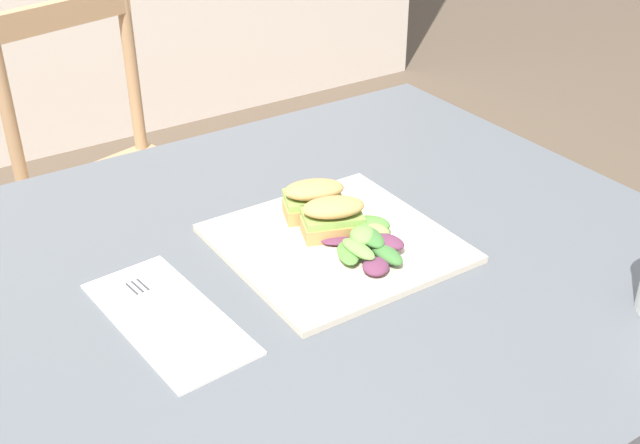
{
  "coord_description": "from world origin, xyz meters",
  "views": [
    {
      "loc": [
        -0.41,
        -0.82,
        1.33
      ],
      "look_at": [
        0.13,
        -0.0,
        0.76
      ],
      "focal_mm": 44.13,
      "sensor_mm": 36.0,
      "label": 1
    }
  ],
  "objects": [
    {
      "name": "chair_wooden_far",
      "position": [
        0.11,
        0.84,
        0.45
      ],
      "size": [
        0.49,
        0.49,
        0.87
      ],
      "color": "tan",
      "rests_on": "ground"
    },
    {
      "name": "fork_on_napkin",
      "position": [
        -0.14,
        -0.05,
        0.75
      ],
      "size": [
        0.04,
        0.19,
        0.0
      ],
      "color": "silver",
      "rests_on": "napkin_folded"
    },
    {
      "name": "napkin_folded",
      "position": [
        -0.14,
        -0.07,
        0.74
      ],
      "size": [
        0.14,
        0.27,
        0.0
      ],
      "primitive_type": "cube",
      "rotation": [
        0.0,
        0.0,
        0.08
      ],
      "color": "silver",
      "rests_on": "dining_table"
    },
    {
      "name": "salad_mixed_greens",
      "position": [
        0.16,
        -0.08,
        0.76
      ],
      "size": [
        0.13,
        0.15,
        0.03
      ],
      "color": "#6B9E47",
      "rests_on": "plate_lunch"
    },
    {
      "name": "sandwich_half_front",
      "position": [
        0.14,
        -0.03,
        0.78
      ],
      "size": [
        0.1,
        0.09,
        0.06
      ],
      "color": "tan",
      "rests_on": "plate_lunch"
    },
    {
      "name": "dining_table",
      "position": [
        0.02,
        -0.05,
        0.62
      ],
      "size": [
        1.22,
        0.92,
        0.74
      ],
      "color": "#51565B",
      "rests_on": "ground"
    },
    {
      "name": "plate_lunch",
      "position": [
        0.13,
        -0.04,
        0.74
      ],
      "size": [
        0.3,
        0.3,
        0.01
      ],
      "primitive_type": "cube",
      "color": "beige",
      "rests_on": "dining_table"
    },
    {
      "name": "sandwich_half_back",
      "position": [
        0.14,
        0.03,
        0.78
      ],
      "size": [
        0.1,
        0.09,
        0.06
      ],
      "color": "tan",
      "rests_on": "plate_lunch"
    }
  ]
}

